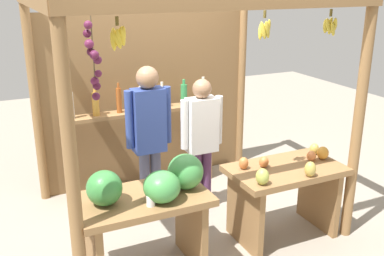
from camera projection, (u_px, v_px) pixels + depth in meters
ground_plane at (184, 214)px, 4.89m from camera, size 12.00×12.00×0.00m
market_stall at (166, 81)px, 4.83m from camera, size 2.74×2.20×2.34m
fruit_counter_left at (148, 203)px, 3.71m from camera, size 1.12×0.67×1.04m
fruit_counter_right at (285, 186)px, 4.33m from camera, size 1.10×0.65×0.88m
bottle_shelf_unit at (143, 127)px, 5.24m from camera, size 1.75×0.22×1.35m
vendor_man at (149, 131)px, 4.50m from camera, size 0.48×0.22×1.64m
vendor_woman at (202, 135)px, 4.74m from camera, size 0.48×0.20×1.47m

